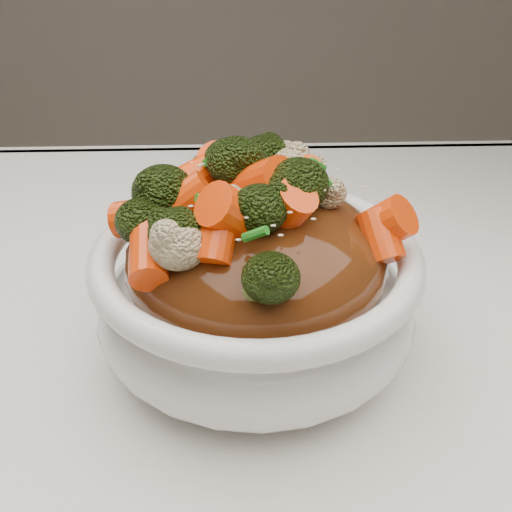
{
  "coord_description": "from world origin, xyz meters",
  "views": [
    {
      "loc": [
        0.04,
        -0.36,
        1.05
      ],
      "look_at": [
        0.05,
        -0.01,
        0.83
      ],
      "focal_mm": 42.0,
      "sensor_mm": 36.0,
      "label": 1
    }
  ],
  "objects": [
    {
      "name": "sesame_seeds",
      "position": [
        0.05,
        -0.01,
        0.89
      ],
      "size": [
        0.19,
        0.19,
        0.01
      ],
      "primitive_type": null,
      "rotation": [
        0.0,
        0.0,
        -0.21
      ],
      "color": "beige",
      "rests_on": "sauce_base"
    },
    {
      "name": "cauliflower",
      "position": [
        0.05,
        -0.01,
        0.89
      ],
      "size": [
        0.22,
        0.22,
        0.04
      ],
      "primitive_type": null,
      "rotation": [
        0.0,
        0.0,
        -0.21
      ],
      "color": "beige",
      "rests_on": "sauce_base"
    },
    {
      "name": "bowl",
      "position": [
        0.05,
        -0.01,
        0.79
      ],
      "size": [
        0.27,
        0.27,
        0.09
      ],
      "primitive_type": null,
      "rotation": [
        0.0,
        0.0,
        -0.21
      ],
      "color": "white",
      "rests_on": "tablecloth"
    },
    {
      "name": "tablecloth",
      "position": [
        0.0,
        0.0,
        0.73
      ],
      "size": [
        1.2,
        0.8,
        0.04
      ],
      "primitive_type": "cube",
      "color": "white",
      "rests_on": "dining_table"
    },
    {
      "name": "carrots",
      "position": [
        0.05,
        -0.01,
        0.89
      ],
      "size": [
        0.22,
        0.22,
        0.05
      ],
      "primitive_type": null,
      "rotation": [
        0.0,
        0.0,
        -0.21
      ],
      "color": "#FF4408",
      "rests_on": "sauce_base"
    },
    {
      "name": "scallions",
      "position": [
        0.05,
        -0.01,
        0.89
      ],
      "size": [
        0.16,
        0.16,
        0.02
      ],
      "primitive_type": null,
      "rotation": [
        0.0,
        0.0,
        -0.21
      ],
      "color": "#207F1D",
      "rests_on": "sauce_base"
    },
    {
      "name": "broccoli",
      "position": [
        0.05,
        -0.01,
        0.89
      ],
      "size": [
        0.22,
        0.22,
        0.05
      ],
      "primitive_type": null,
      "rotation": [
        0.0,
        0.0,
        -0.21
      ],
      "color": "black",
      "rests_on": "sauce_base"
    },
    {
      "name": "sauce_base",
      "position": [
        0.05,
        -0.01,
        0.83
      ],
      "size": [
        0.22,
        0.22,
        0.1
      ],
      "primitive_type": "ellipsoid",
      "rotation": [
        0.0,
        0.0,
        -0.21
      ],
      "color": "#4C230D",
      "rests_on": "bowl"
    }
  ]
}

